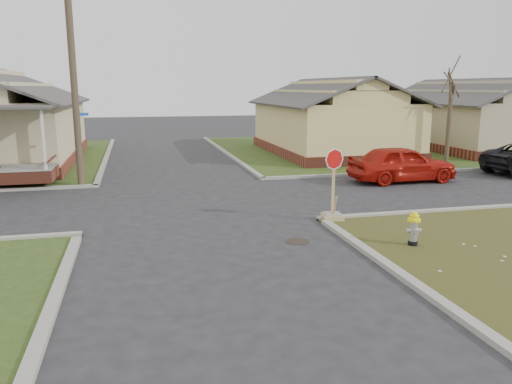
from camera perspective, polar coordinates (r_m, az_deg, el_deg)
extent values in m
plane|color=#242427|center=(13.55, -4.86, -5.70)|extent=(120.00, 120.00, 0.00)
cube|color=#2B4318|center=(39.20, 24.13, 4.91)|extent=(37.00, 19.00, 0.05)
cylinder|color=black|center=(13.58, 4.73, -5.63)|extent=(0.64, 0.64, 0.01)
cube|color=brown|center=(31.84, 8.45, 4.93)|extent=(7.20, 11.20, 0.60)
cube|color=#DCC781|center=(31.69, 8.54, 7.81)|extent=(7.00, 11.00, 2.60)
cube|color=brown|center=(36.78, 23.11, 5.03)|extent=(7.20, 11.20, 0.60)
cube|color=tan|center=(36.65, 23.31, 7.51)|extent=(7.00, 11.00, 2.60)
cylinder|color=#3F3424|center=(21.80, -20.13, 12.27)|extent=(0.28, 0.28, 9.00)
cylinder|color=#3F3424|center=(28.03, 21.16, 7.14)|extent=(0.22, 0.22, 4.20)
cylinder|color=black|center=(13.71, 17.47, -5.56)|extent=(0.25, 0.25, 0.11)
cylinder|color=#ACACB1|center=(13.62, 17.55, -4.30)|extent=(0.21, 0.21, 0.51)
sphere|color=#ACACB1|center=(13.55, 17.62, -3.25)|extent=(0.21, 0.21, 0.21)
cylinder|color=#FFF00D|center=(13.54, 17.63, -3.07)|extent=(0.34, 0.34, 0.07)
cylinder|color=#FFF00D|center=(13.52, 17.65, -2.75)|extent=(0.25, 0.25, 0.11)
sphere|color=#FFF00D|center=(13.50, 17.67, -2.47)|extent=(0.17, 0.17, 0.17)
cube|color=#A28657|center=(15.75, 8.70, -2.81)|extent=(0.62, 0.62, 0.15)
cube|color=gray|center=(15.73, 8.71, -2.48)|extent=(0.50, 0.50, 0.04)
cube|color=#A28657|center=(15.52, 8.82, 1.02)|extent=(0.09, 0.04, 2.09)
cylinder|color=#B50C0C|center=(15.36, 8.97, 3.73)|extent=(0.56, 0.25, 0.60)
cylinder|color=white|center=(15.37, 8.95, 3.74)|extent=(0.63, 0.28, 0.68)
imported|color=#AE160C|center=(22.82, 16.34, 3.13)|extent=(4.70, 1.92, 1.60)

